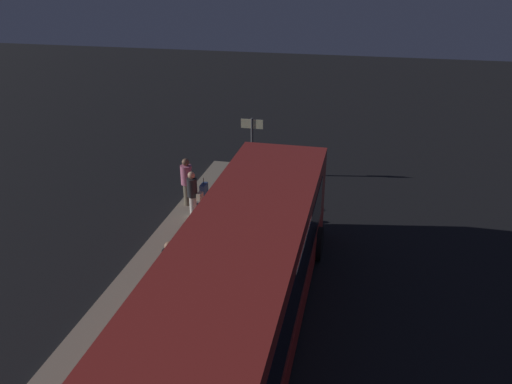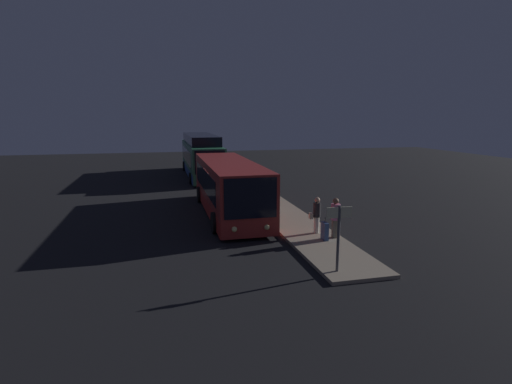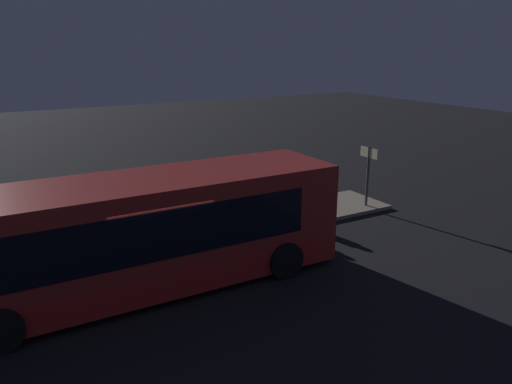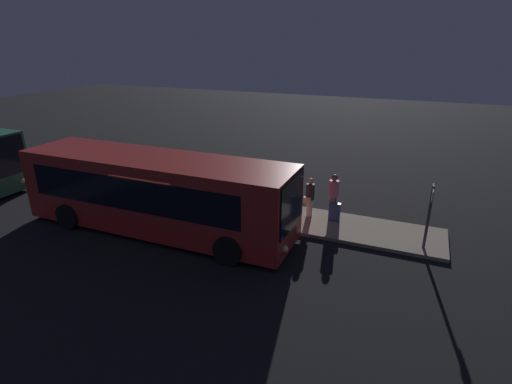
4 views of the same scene
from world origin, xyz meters
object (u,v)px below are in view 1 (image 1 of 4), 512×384
Objects in this scene: bus_lead at (244,281)px; suitcase at (204,194)px; sign_post at (252,138)px; passenger_waiting at (171,268)px; passenger_with_bags at (193,193)px; passenger_boarding at (187,180)px.

suitcase is at bearing 26.10° from bus_lead.
bus_lead is at bearing -153.90° from suitcase.
bus_lead reaches higher than sign_post.
passenger_waiting is 4.53m from passenger_with_bags.
passenger_with_bags reaches higher than suitcase.
sign_post is at bearing -16.34° from suitcase.
passenger_with_bags is (5.14, 3.06, -0.41)m from bus_lead.
passenger_waiting is at bearing 70.98° from bus_lead.
passenger_waiting is 1.01× the size of passenger_with_bags.
passenger_boarding is 1.06× the size of passenger_with_bags.
passenger_boarding is 3.89m from sign_post.
passenger_with_bags is at bearing 76.94° from passenger_waiting.
bus_lead is 6.98m from passenger_boarding.
passenger_with_bags is 1.15m from suitcase.
passenger_waiting is (0.72, 2.09, -0.42)m from bus_lead.
sign_post is (3.34, -0.98, 1.09)m from suitcase.
bus_lead is at bearing -44.47° from passenger_waiting.
passenger_waiting reaches higher than suitcase.
passenger_boarding is 1.06× the size of passenger_waiting.
bus_lead is 10.79× the size of suitcase.
suitcase is (6.18, 3.03, -0.92)m from bus_lead.
suitcase is at bearing -136.39° from passenger_boarding.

